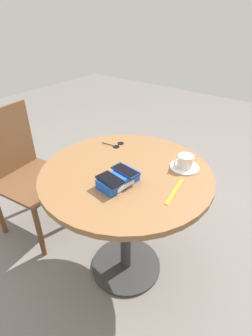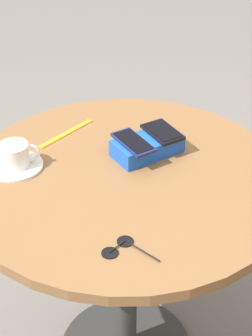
% 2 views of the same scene
% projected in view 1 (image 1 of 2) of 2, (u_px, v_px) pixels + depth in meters
% --- Properties ---
extents(ground_plane, '(8.00, 8.00, 0.00)m').
position_uv_depth(ground_plane, '(126.00, 266.00, 1.74)').
color(ground_plane, slate).
extents(round_table, '(0.89, 0.89, 0.75)m').
position_uv_depth(round_table, '(126.00, 194.00, 1.42)').
color(round_table, '#2D2D2D').
rests_on(round_table, ground_plane).
extents(phone_box, '(0.21, 0.12, 0.05)m').
position_uv_depth(phone_box, '(118.00, 180.00, 1.23)').
color(phone_box, blue).
rests_on(phone_box, round_table).
extents(phone_black, '(0.10, 0.13, 0.01)m').
position_uv_depth(phone_black, '(110.00, 179.00, 1.18)').
color(phone_black, black).
rests_on(phone_black, phone_box).
extents(phone_navy, '(0.08, 0.15, 0.01)m').
position_uv_depth(phone_navy, '(125.00, 171.00, 1.24)').
color(phone_navy, navy).
rests_on(phone_navy, phone_box).
extents(saucer, '(0.15, 0.15, 0.01)m').
position_uv_depth(saucer, '(184.00, 167.00, 1.37)').
color(saucer, silver).
rests_on(saucer, round_table).
extents(coffee_cup, '(0.11, 0.08, 0.06)m').
position_uv_depth(coffee_cup, '(185.00, 161.00, 1.34)').
color(coffee_cup, silver).
rests_on(coffee_cup, saucer).
extents(lanyard_strap, '(0.21, 0.05, 0.00)m').
position_uv_depth(lanyard_strap, '(175.00, 191.00, 1.20)').
color(lanyard_strap, orange).
rests_on(lanyard_strap, round_table).
extents(sunglasses, '(0.09, 0.12, 0.01)m').
position_uv_depth(sunglasses, '(117.00, 145.00, 1.58)').
color(sunglasses, black).
rests_on(sunglasses, round_table).
extents(chair_near_window, '(0.50, 0.50, 0.91)m').
position_uv_depth(chair_near_window, '(26.00, 172.00, 1.84)').
color(chair_near_window, brown).
rests_on(chair_near_window, ground_plane).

